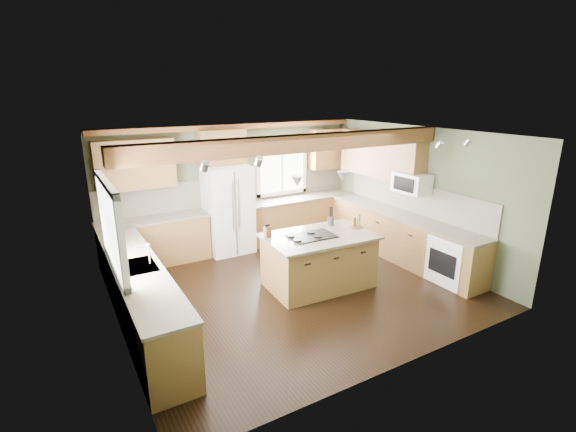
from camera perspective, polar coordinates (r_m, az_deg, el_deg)
floor at (r=7.28m, az=0.77°, el=-9.63°), size 5.60×5.60×0.00m
ceiling at (r=6.55m, az=0.86°, el=11.18°), size 5.60×5.60×0.00m
wall_back at (r=8.97m, az=-7.43°, el=4.18°), size 5.60×0.00×5.60m
wall_left at (r=5.95m, az=-23.08°, el=-3.69°), size 0.00×5.00×5.00m
wall_right at (r=8.54m, az=17.18°, el=2.91°), size 0.00×5.00×5.00m
ceiling_beam at (r=6.43m, az=1.60°, el=9.90°), size 5.55×0.26×0.26m
soffit_trim at (r=8.69m, az=-7.48°, el=12.05°), size 5.55×0.20×0.10m
backsplash_back at (r=8.98m, az=-7.37°, el=3.60°), size 5.58×0.03×0.58m
backsplash_right at (r=8.58m, az=16.82°, el=2.39°), size 0.03×3.70×0.58m
base_cab_back_left at (r=8.43m, az=-17.69°, el=-3.44°), size 2.02×0.60×0.88m
counter_back_left at (r=8.29m, az=-17.97°, el=-0.45°), size 2.06×0.64×0.04m
base_cab_back_right at (r=9.59m, az=1.69°, el=-0.17°), size 2.62×0.60×0.88m
counter_back_right at (r=9.47m, az=1.71°, el=2.50°), size 2.66×0.64×0.04m
base_cab_left at (r=6.36m, az=-19.54°, el=-10.41°), size 0.60×3.70×0.88m
counter_left at (r=6.17m, az=-19.96°, el=-6.60°), size 0.64×3.74×0.04m
base_cab_right at (r=8.60m, az=15.08°, el=-2.81°), size 0.60×3.70×0.88m
counter_right at (r=8.46m, az=15.31°, el=0.13°), size 0.64×3.74×0.04m
upper_cab_back_left at (r=8.14m, az=-20.21°, el=6.65°), size 1.40×0.35×0.90m
upper_cab_over_fridge at (r=8.55m, az=-9.06°, el=9.28°), size 0.96×0.35×0.70m
upper_cab_right at (r=8.92m, az=12.54°, el=8.10°), size 0.35×2.20×0.90m
upper_cab_back_corner at (r=9.81m, az=5.45°, el=9.19°), size 0.90×0.35×0.90m
window_left at (r=5.92m, az=-23.23°, el=-1.24°), size 0.04×1.60×1.05m
window_back at (r=9.40m, az=-0.93°, el=6.45°), size 1.10×0.04×1.00m
sink at (r=6.17m, az=-19.96°, el=-6.55°), size 0.50×0.65×0.03m
faucet at (r=6.14m, az=-18.45°, el=-5.04°), size 0.02×0.02×0.28m
dishwasher at (r=5.25m, az=-16.52°, el=-16.43°), size 0.60×0.60×0.84m
oven at (r=7.80m, az=21.74°, el=-5.58°), size 0.60×0.72×0.84m
microwave at (r=8.29m, az=16.54°, el=4.34°), size 0.40×0.70×0.38m
pendant_left at (r=6.53m, az=1.26°, el=4.75°), size 0.18×0.18×0.16m
pendant_right at (r=6.97m, az=7.48°, el=5.40°), size 0.18×0.18×0.16m
refrigerator at (r=8.62m, az=-8.18°, el=0.88°), size 0.90×0.74×1.80m
island at (r=7.17m, az=4.21°, el=-6.24°), size 1.76×1.12×0.88m
island_top at (r=7.00m, az=4.29°, el=-2.78°), size 1.88×1.24×0.04m
cooktop at (r=6.92m, az=3.29°, el=-2.73°), size 0.76×0.53×0.02m
knife_block at (r=6.85m, az=-2.83°, el=-2.20°), size 0.13×0.10×0.18m
utensil_crock at (r=7.51m, az=5.88°, el=-0.66°), size 0.14×0.14×0.15m
bottle_tray at (r=7.45m, az=9.37°, el=-0.68°), size 0.25×0.25×0.22m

